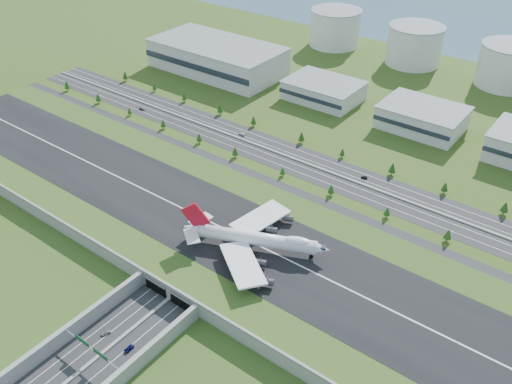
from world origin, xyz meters
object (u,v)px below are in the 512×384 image
Objects in this scene: fuel_tank_a at (335,28)px; car_4 at (142,109)px; car_7 at (242,134)px; car_5 at (364,177)px; car_2 at (129,348)px; car_0 at (106,333)px; boeing_747 at (255,239)px.

fuel_tank_a is 229.54m from car_4.
car_4 is 0.88× the size of car_7.
fuel_tank_a reaches higher than car_5.
car_4 is at bearing -101.19° from fuel_tank_a.
car_2 is 1.15× the size of car_5.
fuel_tank_a is 11.40× the size of car_0.
boeing_747 is 80.88m from car_2.
boeing_747 reaches higher than car_5.
car_5 is (8.15, 105.16, -13.92)m from boeing_747.
fuel_tank_a reaches higher than car_4.
car_2 is at bearing -21.51° from car_5.
fuel_tank_a is 0.69× the size of boeing_747.
fuel_tank_a is 214.67m from car_7.
car_0 is 0.76× the size of car_7.
car_0 reaches higher than car_5.
fuel_tank_a is at bearing -161.03° from car_7.
fuel_tank_a is at bearing 90.04° from boeing_747.
car_7 is at bearing -69.82° from car_2.
fuel_tank_a is at bearing -76.04° from car_2.
fuel_tank_a is 11.75× the size of car_5.
boeing_747 is at bearing -20.76° from car_5.
car_0 is 14.86m from car_2.
car_2 is 240.09m from car_4.
car_5 is at bearing -99.23° from car_2.
car_7 is at bearing 107.77° from boeing_747.
car_4 reaches higher than car_5.
car_5 is at bearing -55.22° from fuel_tank_a.
car_4 is at bearing 154.24° from car_0.
car_0 is (-23.42, -79.66, -13.88)m from boeing_747.
boeing_747 is at bearing -111.13° from car_4.
car_0 is (112.69, -392.57, -16.63)m from fuel_tank_a.
fuel_tank_a is 253.48m from car_5.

